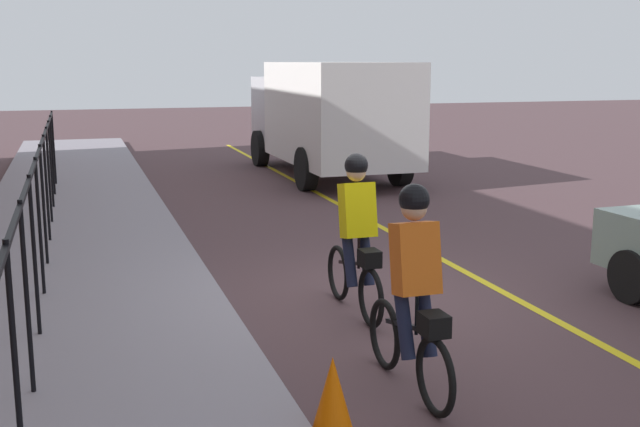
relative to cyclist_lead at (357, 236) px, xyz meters
The scene contains 8 objects.
ground_plane 1.08m from the cyclist_lead, 47.85° to the right, with size 80.00×80.00×0.00m, color #4E373A.
lane_line_centre 2.26m from the cyclist_lead, 79.02° to the right, with size 36.00×0.12×0.01m, color yellow.
sidewalk 3.10m from the cyclist_lead, 82.40° to the left, with size 40.00×3.20×0.15m, color gray.
iron_fence 3.66m from the cyclist_lead, 67.47° to the left, with size 17.48×0.04×1.60m.
cyclist_lead is the anchor object (origin of this frame).
cyclist_follow 2.18m from the cyclist_lead, behind, with size 1.71×0.36×1.83m.
box_truck_background 10.77m from the cyclist_lead, 16.26° to the right, with size 6.73×2.58×2.78m.
traffic_cone_near 3.07m from the cyclist_lead, 156.71° to the left, with size 0.36×0.36×0.67m, color #EE6103.
Camera 1 is at (-8.40, 3.36, 2.82)m, focal length 44.24 mm.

